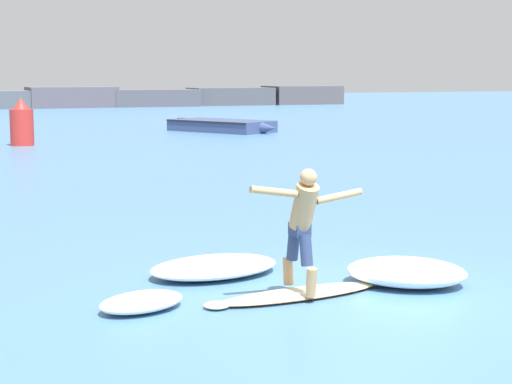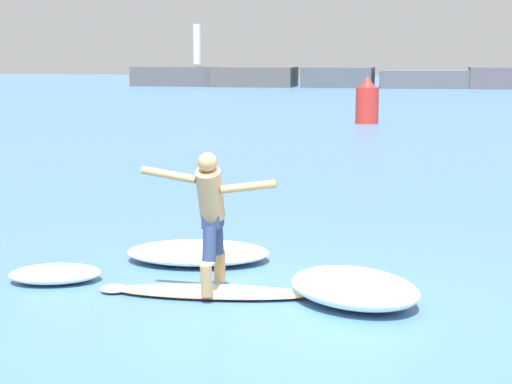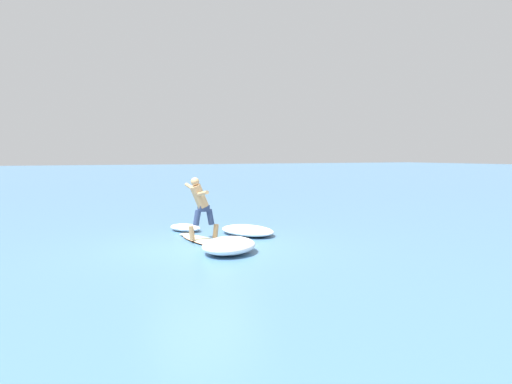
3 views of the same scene
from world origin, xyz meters
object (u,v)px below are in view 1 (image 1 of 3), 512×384
object	(u,v)px
surfboard	(296,294)
channel_marker_buoy	(22,124)
surfer	(303,220)
fishing_boat_near_jetty	(223,125)

from	to	relation	value
surfboard	channel_marker_buoy	world-z (taller)	channel_marker_buoy
channel_marker_buoy	surfer	bearing A→B (deg)	-89.38
fishing_boat_near_jetty	channel_marker_buoy	distance (m)	11.01
surfer	fishing_boat_near_jetty	distance (m)	30.98
channel_marker_buoy	fishing_boat_near_jetty	bearing A→B (deg)	24.54
surfboard	surfer	bearing A→B (deg)	-61.81
channel_marker_buoy	surfboard	bearing A→B (deg)	-89.48
surfboard	surfer	distance (m)	0.96
surfer	fishing_boat_near_jetty	bearing A→B (deg)	71.68
surfer	surfboard	bearing A→B (deg)	118.19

